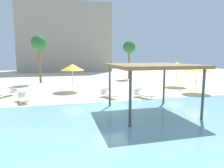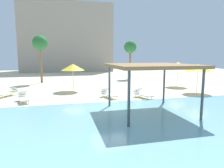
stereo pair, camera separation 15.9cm
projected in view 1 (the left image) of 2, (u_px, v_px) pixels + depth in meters
The scene contains 13 objects.
ground_plane at pixel (111, 107), 13.18m from camera, with size 80.00×80.00×0.00m, color beige.
lagoon_water at pixel (141, 138), 8.15m from camera, with size 44.00×13.50×0.04m, color #7AB7C1.
shade_pavilion at pixel (151, 67), 11.56m from camera, with size 4.77×4.77×2.95m.
beach_umbrella_yellow_1 at pixel (197, 68), 18.33m from camera, with size 2.48×2.48×2.71m.
beach_umbrella_yellow_2 at pixel (72, 67), 19.26m from camera, with size 2.31×2.31×2.68m.
beach_umbrella_yellow_3 at pixel (177, 65), 22.36m from camera, with size 2.35×2.35×2.77m.
lounge_chair_0 at pixel (142, 94), 16.27m from camera, with size 1.18×1.99×0.74m.
lounge_chair_1 at pixel (108, 94), 16.33m from camera, with size 1.15×1.99×0.74m.
lounge_chair_2 at pixel (8, 92), 16.84m from camera, with size 1.44×1.95×0.74m.
lounge_chair_3 at pixel (23, 98), 14.69m from camera, with size 1.10×1.99×0.74m.
palm_tree_0 at pixel (129, 48), 29.96m from camera, with size 1.90×1.90×5.80m.
palm_tree_1 at pixel (39, 44), 24.69m from camera, with size 1.90×1.90×6.08m.
hotel_block_0 at pixel (66, 39), 45.91m from camera, with size 19.97×10.06×15.05m, color #9E9384.
Camera 1 is at (-3.13, -12.45, 3.40)m, focal length 31.36 mm.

